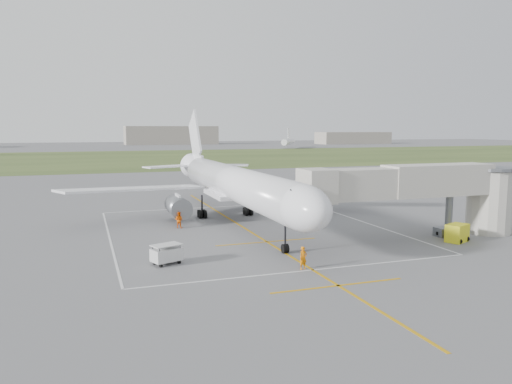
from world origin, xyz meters
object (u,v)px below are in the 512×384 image
object	(u,v)px
baggage_cart	(167,254)
ramp_worker_nose	(303,258)
jet_bridge	(431,190)
ramp_worker_wing	(179,220)
airliner	(234,184)
gpu_unit	(457,233)

from	to	relation	value
baggage_cart	ramp_worker_nose	size ratio (longest dim) A/B	1.50
jet_bridge	ramp_worker_nose	size ratio (longest dim) A/B	13.33
ramp_worker_nose	ramp_worker_wing	bearing A→B (deg)	95.50
ramp_worker_nose	jet_bridge	bearing A→B (deg)	7.90
airliner	ramp_worker_wing	distance (m)	7.66
jet_bridge	baggage_cart	bearing A→B (deg)	-177.43
gpu_unit	baggage_cart	size ratio (longest dim) A/B	1.01
gpu_unit	jet_bridge	bearing A→B (deg)	95.48
jet_bridge	baggage_cart	xyz separation A→B (m)	(-25.93, -1.16, -3.93)
airliner	ramp_worker_nose	xyz separation A→B (m)	(-0.59, -20.27, -3.51)
jet_bridge	ramp_worker_wing	world-z (taller)	jet_bridge
baggage_cart	ramp_worker_nose	xyz separation A→B (m)	(9.62, -4.86, 0.06)
airliner	ramp_worker_nose	bearing A→B (deg)	-91.66
airliner	jet_bridge	bearing A→B (deg)	-42.19
airliner	jet_bridge	distance (m)	21.22
ramp_worker_nose	ramp_worker_wing	size ratio (longest dim) A/B	0.99
gpu_unit	ramp_worker_wing	world-z (taller)	ramp_worker_wing
gpu_unit	ramp_worker_nose	size ratio (longest dim) A/B	1.51
baggage_cart	ramp_worker_wing	world-z (taller)	ramp_worker_wing
airliner	gpu_unit	size ratio (longest dim) A/B	17.69
ramp_worker_wing	baggage_cart	bearing A→B (deg)	108.29
ramp_worker_nose	ramp_worker_wing	xyz separation A→B (m)	(-6.07, 18.83, 0.01)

